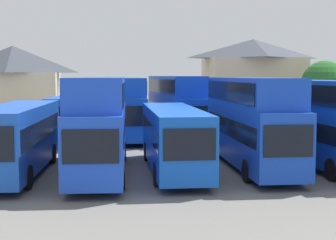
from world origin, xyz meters
TOP-DOWN VIEW (x-y plane):
  - ground at (0.00, 18.00)m, footprint 140.00×140.00m
  - depot_boundary_wall at (0.00, 23.83)m, footprint 56.00×0.50m
  - bus_1 at (-8.03, -0.25)m, footprint 3.13×11.07m
  - bus_2 at (-3.93, -0.19)m, footprint 3.10×12.14m
  - bus_3 at (-0.14, -0.32)m, footprint 2.69×11.17m
  - bus_4 at (4.15, 0.35)m, footprint 2.71×12.04m
  - bus_5 at (8.04, 0.12)m, footprint 2.98×11.80m
  - bus_6 at (-6.20, 13.83)m, footprint 3.38×10.92m
  - bus_7 at (-1.93, 13.84)m, footprint 2.63×11.59m
  - bus_8 at (1.99, 14.09)m, footprint 3.41×12.12m
  - bus_9 at (6.56, 14.21)m, footprint 3.03×11.94m
  - house_terrace_left at (-13.71, 31.38)m, footprint 10.22×6.47m
  - house_terrace_centre at (13.32, 30.54)m, footprint 11.12×8.02m
  - tree_left_of_lot at (18.08, 21.83)m, footprint 4.60×4.60m

SIDE VIEW (x-z plane):
  - ground at x=0.00m, z-range 0.00..0.00m
  - depot_boundary_wall at x=0.00m, z-range 0.00..1.80m
  - bus_3 at x=-0.14m, z-range 0.24..3.55m
  - bus_9 at x=6.56m, z-range 0.25..3.63m
  - bus_6 at x=-6.20m, z-range 0.24..3.65m
  - bus_1 at x=-8.03m, z-range 0.25..3.76m
  - bus_5 at x=8.04m, z-range 0.31..5.05m
  - bus_7 at x=-1.93m, z-range 0.31..5.14m
  - bus_4 at x=4.15m, z-range 0.31..5.21m
  - bus_2 at x=-3.93m, z-range 0.31..5.23m
  - bus_8 at x=1.99m, z-range 0.31..5.27m
  - tree_left_of_lot at x=18.08m, z-range 0.92..7.41m
  - house_terrace_left at x=-13.71m, z-range 0.09..8.35m
  - house_terrace_centre at x=13.32m, z-range 0.08..9.24m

